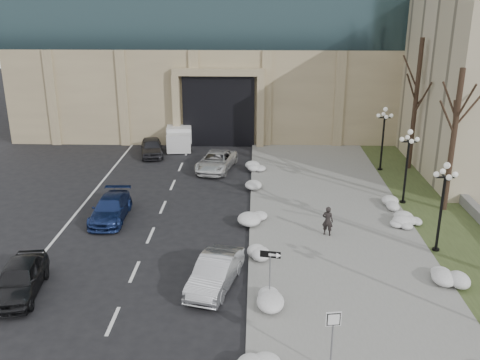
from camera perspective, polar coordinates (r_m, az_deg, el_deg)
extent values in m
cube|color=gray|center=(29.19, 10.22, -5.98)|extent=(9.00, 40.00, 0.12)
cube|color=gray|center=(28.86, 1.31, -5.94)|extent=(0.30, 40.00, 0.14)
cube|color=#384422|center=(30.84, 22.31, -5.80)|extent=(4.00, 40.00, 0.10)
cube|color=tan|center=(54.75, 0.55, 10.55)|extent=(40.00, 20.00, 8.00)
cube|color=black|center=(46.17, -2.20, 7.61)|extent=(6.00, 2.50, 6.00)
cube|color=tan|center=(44.23, -2.38, 11.42)|extent=(7.50, 0.60, 0.60)
cube|color=tan|center=(45.18, -6.79, 7.23)|extent=(0.60, 0.60, 6.00)
cube|color=tan|center=(44.69, 2.19, 7.21)|extent=(0.60, 0.60, 6.00)
imported|color=black|center=(25.28, -22.48, -9.71)|extent=(2.32, 4.58, 1.49)
imported|color=#A8ABB0|center=(23.99, -2.67, -9.82)|extent=(2.52, 4.57, 1.43)
imported|color=navy|center=(31.65, -13.64, -2.99)|extent=(1.99, 4.62, 1.33)
imported|color=silver|center=(39.38, -2.56, 2.02)|extent=(3.17, 5.22, 1.35)
imported|color=#2C2B30|center=(43.43, -9.40, 3.48)|extent=(2.52, 4.41, 1.41)
imported|color=black|center=(28.87, 9.33, -4.32)|extent=(0.69, 0.58, 1.63)
cube|color=silver|center=(46.63, -6.43, 5.00)|extent=(2.50, 4.79, 1.84)
cube|color=silver|center=(43.98, -6.53, 3.99)|extent=(2.08, 1.67, 1.47)
cylinder|color=black|center=(44.35, -7.69, 3.39)|extent=(0.30, 0.67, 0.64)
cylinder|color=black|center=(44.27, -5.31, 3.45)|extent=(0.30, 0.67, 0.64)
cylinder|color=black|center=(48.16, -7.45, 4.68)|extent=(0.30, 0.67, 0.64)
cylinder|color=black|center=(48.09, -5.25, 4.74)|extent=(0.30, 0.67, 0.64)
cylinder|color=slate|center=(22.66, 3.20, -10.38)|extent=(0.05, 0.05, 2.35)
cube|color=black|center=(22.14, 3.25, -7.93)|extent=(0.85, 0.18, 0.29)
cube|color=white|center=(22.10, 3.60, -7.99)|extent=(0.40, 0.08, 0.11)
cone|color=white|center=(22.07, 4.18, -8.05)|extent=(0.24, 0.27, 0.24)
cylinder|color=slate|center=(19.10, 9.76, -16.87)|extent=(0.07, 0.07, 2.42)
cube|color=white|center=(18.53, 9.94, -14.40)|extent=(0.53, 0.11, 0.53)
cube|color=black|center=(18.51, 9.96, -14.44)|extent=(0.46, 0.07, 0.46)
cube|color=white|center=(18.51, 9.97, -14.45)|extent=(0.39, 0.06, 0.40)
ellipsoid|color=silver|center=(23.02, 2.71, -12.39)|extent=(1.10, 1.60, 0.36)
ellipsoid|color=silver|center=(26.12, 1.98, -8.26)|extent=(1.10, 1.60, 0.36)
ellipsoid|color=silver|center=(30.32, 1.55, -4.17)|extent=(1.10, 1.60, 0.36)
ellipsoid|color=silver|center=(35.11, 1.59, -0.80)|extent=(1.10, 1.60, 0.36)
ellipsoid|color=silver|center=(39.20, 1.74, 1.38)|extent=(1.10, 1.60, 0.36)
ellipsoid|color=silver|center=(26.00, 21.53, -9.86)|extent=(1.10, 1.60, 0.36)
ellipsoid|color=silver|center=(31.21, 16.95, -4.35)|extent=(1.10, 1.60, 0.36)
ellipsoid|color=silver|center=(31.61, 17.70, -4.12)|extent=(1.10, 1.60, 0.36)
ellipsoid|color=silver|center=(33.52, 15.67, -2.56)|extent=(1.10, 1.60, 0.36)
cylinder|color=black|center=(28.98, 20.14, -7.04)|extent=(0.36, 0.36, 0.20)
cylinder|color=black|center=(28.23, 20.58, -3.57)|extent=(0.14, 0.14, 4.00)
cylinder|color=black|center=(27.55, 21.07, 0.27)|extent=(0.10, 0.90, 0.10)
cylinder|color=black|center=(27.55, 21.07, 0.27)|extent=(0.90, 0.10, 0.10)
sphere|color=silver|center=(27.38, 21.22, 1.45)|extent=(0.32, 0.32, 0.32)
sphere|color=silver|center=(27.66, 21.98, 0.55)|extent=(0.28, 0.28, 0.28)
sphere|color=silver|center=(27.36, 20.22, 0.58)|extent=(0.28, 0.28, 0.28)
sphere|color=silver|center=(27.91, 20.82, 0.86)|extent=(0.28, 0.28, 0.28)
sphere|color=silver|center=(27.11, 21.40, 0.26)|extent=(0.28, 0.28, 0.28)
cylinder|color=black|center=(34.67, 16.96, -2.30)|extent=(0.36, 0.36, 0.20)
cylinder|color=black|center=(34.04, 17.27, 0.67)|extent=(0.14, 0.14, 4.00)
cylinder|color=black|center=(33.48, 17.61, 3.91)|extent=(0.10, 0.90, 0.10)
cylinder|color=black|center=(33.48, 17.61, 3.91)|extent=(0.90, 0.10, 0.10)
sphere|color=silver|center=(33.34, 17.71, 4.91)|extent=(0.32, 0.32, 0.32)
sphere|color=silver|center=(33.57, 18.37, 4.14)|extent=(0.28, 0.28, 0.28)
sphere|color=silver|center=(33.32, 16.89, 4.18)|extent=(0.28, 0.28, 0.28)
sphere|color=silver|center=(33.86, 17.44, 4.36)|extent=(0.28, 0.28, 0.28)
sphere|color=silver|center=(33.03, 17.83, 3.95)|extent=(0.28, 0.28, 0.28)
cylinder|color=black|center=(40.60, 14.70, 1.08)|extent=(0.36, 0.36, 0.20)
cylinder|color=black|center=(40.06, 14.93, 3.66)|extent=(0.14, 0.14, 4.00)
cylinder|color=black|center=(39.59, 15.18, 6.44)|extent=(0.10, 0.90, 0.10)
cylinder|color=black|center=(39.59, 15.18, 6.44)|extent=(0.90, 0.10, 0.10)
sphere|color=silver|center=(39.47, 15.26, 7.29)|extent=(0.32, 0.32, 0.32)
sphere|color=silver|center=(39.67, 15.84, 6.63)|extent=(0.28, 0.28, 0.28)
sphere|color=silver|center=(39.46, 14.56, 6.68)|extent=(0.28, 0.28, 0.28)
sphere|color=silver|center=(39.99, 15.06, 6.80)|extent=(0.28, 0.28, 0.28)
sphere|color=silver|center=(39.13, 15.35, 6.51)|extent=(0.28, 0.28, 0.28)
cylinder|color=black|center=(33.18, 21.76, 3.74)|extent=(0.32, 0.32, 8.50)
cylinder|color=black|center=(40.48, 18.18, 7.51)|extent=(0.32, 0.32, 9.50)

